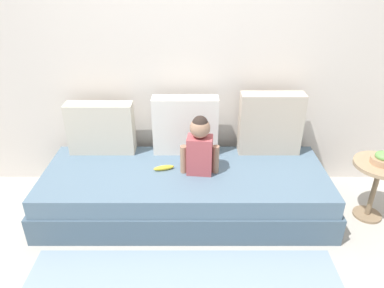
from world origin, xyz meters
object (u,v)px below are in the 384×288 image
at_px(couch, 185,191).
at_px(throw_pillow_right, 270,124).
at_px(throw_pillow_left, 101,128).
at_px(side_table, 378,176).
at_px(toddler, 200,145).
at_px(banana, 164,168).
at_px(fruit_bowl, 383,159).
at_px(throw_pillow_center, 185,125).

bearing_deg(couch, throw_pillow_right, 24.74).
bearing_deg(throw_pillow_right, throw_pillow_left, 180.00).
bearing_deg(side_table, toddler, 177.24).
xyz_separation_m(toddler, banana, (-0.29, 0.03, -0.22)).
relative_size(couch, banana, 13.95).
bearing_deg(couch, fruit_bowl, -2.94).
xyz_separation_m(banana, fruit_bowl, (1.71, -0.10, 0.14)).
bearing_deg(throw_pillow_right, couch, -155.26).
height_order(couch, side_table, side_table).
bearing_deg(toddler, fruit_bowl, -2.76).
distance_m(throw_pillow_right, fruit_bowl, 0.91).
bearing_deg(toddler, couch, 174.94).
bearing_deg(fruit_bowl, throw_pillow_center, 164.79).
xyz_separation_m(throw_pillow_left, throw_pillow_right, (1.47, 0.00, 0.04)).
height_order(throw_pillow_center, side_table, throw_pillow_center).
bearing_deg(side_table, banana, 176.71).
bearing_deg(throw_pillow_center, throw_pillow_left, 180.00).
xyz_separation_m(side_table, fruit_bowl, (0.00, 0.00, 0.16)).
xyz_separation_m(couch, side_table, (1.54, -0.08, 0.20)).
bearing_deg(couch, banana, 173.61).
relative_size(banana, fruit_bowl, 0.94).
distance_m(couch, throw_pillow_right, 0.94).
relative_size(throw_pillow_left, throw_pillow_center, 1.01).
bearing_deg(toddler, banana, 174.15).
relative_size(couch, throw_pillow_center, 4.22).
relative_size(couch, fruit_bowl, 13.14).
relative_size(throw_pillow_center, banana, 3.30).
relative_size(throw_pillow_left, banana, 3.35).
distance_m(couch, throw_pillow_center, 0.57).
height_order(throw_pillow_right, fruit_bowl, throw_pillow_right).
height_order(couch, fruit_bowl, fruit_bowl).
bearing_deg(throw_pillow_left, banana, -29.64).
xyz_separation_m(throw_pillow_left, throw_pillow_center, (0.73, 0.00, 0.03)).
bearing_deg(couch, throw_pillow_center, 90.00).
distance_m(throw_pillow_center, banana, 0.43).
height_order(throw_pillow_left, fruit_bowl, throw_pillow_left).
distance_m(banana, fruit_bowl, 1.72).
distance_m(throw_pillow_center, fruit_bowl, 1.60).
xyz_separation_m(throw_pillow_right, fruit_bowl, (0.80, -0.42, -0.11)).
xyz_separation_m(throw_pillow_left, toddler, (0.85, -0.35, 0.02)).
height_order(banana, fruit_bowl, fruit_bowl).
bearing_deg(couch, side_table, -2.94).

